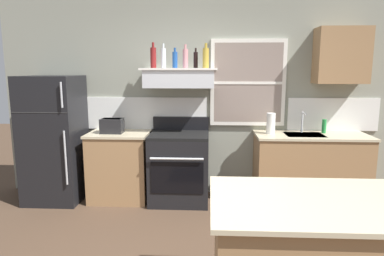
{
  "coord_description": "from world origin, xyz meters",
  "views": [
    {
      "loc": [
        0.14,
        -2.45,
        1.73
      ],
      "look_at": [
        -0.05,
        1.2,
        1.1
      ],
      "focal_mm": 31.87,
      "sensor_mm": 36.0,
      "label": 1
    }
  ],
  "objects_px": {
    "bottle_red_label_wine": "(153,57)",
    "bottle_balsamic_dark": "(196,60)",
    "dish_soap_bottle": "(324,126)",
    "stove_range": "(179,167)",
    "bottle_champagne_gold_foil": "(206,58)",
    "bottle_rose_pink": "(185,58)",
    "toaster": "(112,126)",
    "bottle_clear_tall": "(163,58)",
    "paper_towel_roll": "(271,124)",
    "bottle_blue_liqueur": "(175,60)",
    "refrigerator": "(54,139)"
  },
  "relations": [
    {
      "from": "bottle_red_label_wine",
      "to": "bottle_balsamic_dark",
      "type": "xyz_separation_m",
      "value": [
        0.54,
        0.04,
        -0.03
      ]
    },
    {
      "from": "bottle_red_label_wine",
      "to": "dish_soap_bottle",
      "type": "bearing_deg",
      "value": 0.85
    },
    {
      "from": "bottle_clear_tall",
      "to": "bottle_balsamic_dark",
      "type": "distance_m",
      "value": 0.41
    },
    {
      "from": "bottle_red_label_wine",
      "to": "bottle_blue_liqueur",
      "type": "bearing_deg",
      "value": 1.61
    },
    {
      "from": "refrigerator",
      "to": "toaster",
      "type": "bearing_deg",
      "value": 1.26
    },
    {
      "from": "bottle_red_label_wine",
      "to": "bottle_balsamic_dark",
      "type": "height_order",
      "value": "bottle_red_label_wine"
    },
    {
      "from": "bottle_red_label_wine",
      "to": "dish_soap_bottle",
      "type": "relative_size",
      "value": 1.79
    },
    {
      "from": "toaster",
      "to": "stove_range",
      "type": "xyz_separation_m",
      "value": [
        0.88,
        0.01,
        -0.54
      ]
    },
    {
      "from": "toaster",
      "to": "bottle_red_label_wine",
      "type": "xyz_separation_m",
      "value": [
        0.54,
        0.11,
        0.87
      ]
    },
    {
      "from": "bottle_red_label_wine",
      "to": "refrigerator",
      "type": "bearing_deg",
      "value": -174.46
    },
    {
      "from": "bottle_rose_pink",
      "to": "dish_soap_bottle",
      "type": "relative_size",
      "value": 1.67
    },
    {
      "from": "stove_range",
      "to": "bottle_champagne_gold_foil",
      "type": "xyz_separation_m",
      "value": [
        0.34,
        0.08,
        1.41
      ]
    },
    {
      "from": "bottle_clear_tall",
      "to": "paper_towel_roll",
      "type": "bearing_deg",
      "value": -2.7
    },
    {
      "from": "dish_soap_bottle",
      "to": "bottle_red_label_wine",
      "type": "bearing_deg",
      "value": -179.15
    },
    {
      "from": "bottle_blue_liqueur",
      "to": "dish_soap_bottle",
      "type": "relative_size",
      "value": 1.42
    },
    {
      "from": "stove_range",
      "to": "bottle_blue_liqueur",
      "type": "relative_size",
      "value": 4.26
    },
    {
      "from": "bottle_champagne_gold_foil",
      "to": "paper_towel_roll",
      "type": "xyz_separation_m",
      "value": [
        0.84,
        -0.04,
        -0.83
      ]
    },
    {
      "from": "bottle_balsamic_dark",
      "to": "paper_towel_roll",
      "type": "relative_size",
      "value": 0.94
    },
    {
      "from": "refrigerator",
      "to": "stove_range",
      "type": "xyz_separation_m",
      "value": [
        1.65,
        0.02,
        -0.36
      ]
    },
    {
      "from": "stove_range",
      "to": "dish_soap_bottle",
      "type": "bearing_deg",
      "value": 4.18
    },
    {
      "from": "bottle_clear_tall",
      "to": "bottle_blue_liqueur",
      "type": "distance_m",
      "value": 0.15
    },
    {
      "from": "bottle_rose_pink",
      "to": "bottle_balsamic_dark",
      "type": "xyz_separation_m",
      "value": [
        0.13,
        -0.01,
        -0.02
      ]
    },
    {
      "from": "bottle_red_label_wine",
      "to": "bottle_rose_pink",
      "type": "height_order",
      "value": "bottle_red_label_wine"
    },
    {
      "from": "bottle_balsamic_dark",
      "to": "bottle_champagne_gold_foil",
      "type": "relative_size",
      "value": 0.82
    },
    {
      "from": "bottle_red_label_wine",
      "to": "toaster",
      "type": "bearing_deg",
      "value": -168.43
    },
    {
      "from": "stove_range",
      "to": "bottle_red_label_wine",
      "type": "bearing_deg",
      "value": 162.72
    },
    {
      "from": "bottle_champagne_gold_foil",
      "to": "paper_towel_roll",
      "type": "relative_size",
      "value": 1.14
    },
    {
      "from": "bottle_red_label_wine",
      "to": "bottle_rose_pink",
      "type": "relative_size",
      "value": 1.07
    },
    {
      "from": "toaster",
      "to": "dish_soap_bottle",
      "type": "distance_m",
      "value": 2.76
    },
    {
      "from": "bottle_blue_liqueur",
      "to": "bottle_red_label_wine",
      "type": "bearing_deg",
      "value": -178.39
    },
    {
      "from": "stove_range",
      "to": "bottle_champagne_gold_foil",
      "type": "distance_m",
      "value": 1.45
    },
    {
      "from": "toaster",
      "to": "bottle_blue_liqueur",
      "type": "distance_m",
      "value": 1.18
    },
    {
      "from": "bottle_red_label_wine",
      "to": "bottle_rose_pink",
      "type": "xyz_separation_m",
      "value": [
        0.41,
        0.05,
        -0.01
      ]
    },
    {
      "from": "bottle_champagne_gold_foil",
      "to": "bottle_blue_liqueur",
      "type": "bearing_deg",
      "value": 174.92
    },
    {
      "from": "refrigerator",
      "to": "bottle_balsamic_dark",
      "type": "relative_size",
      "value": 6.53
    },
    {
      "from": "bottle_clear_tall",
      "to": "bottle_blue_liqueur",
      "type": "bearing_deg",
      "value": 3.87
    },
    {
      "from": "stove_range",
      "to": "bottle_blue_liqueur",
      "type": "height_order",
      "value": "bottle_blue_liqueur"
    },
    {
      "from": "refrigerator",
      "to": "paper_towel_roll",
      "type": "xyz_separation_m",
      "value": [
        2.82,
        0.06,
        0.22
      ]
    },
    {
      "from": "toaster",
      "to": "bottle_champagne_gold_foil",
      "type": "height_order",
      "value": "bottle_champagne_gold_foil"
    },
    {
      "from": "toaster",
      "to": "bottle_red_label_wine",
      "type": "bearing_deg",
      "value": 11.57
    },
    {
      "from": "bottle_rose_pink",
      "to": "toaster",
      "type": "bearing_deg",
      "value": -170.25
    },
    {
      "from": "stove_range",
      "to": "bottle_balsamic_dark",
      "type": "relative_size",
      "value": 4.32
    },
    {
      "from": "bottle_blue_liqueur",
      "to": "bottle_balsamic_dark",
      "type": "relative_size",
      "value": 1.01
    },
    {
      "from": "bottle_champagne_gold_foil",
      "to": "dish_soap_bottle",
      "type": "height_order",
      "value": "bottle_champagne_gold_foil"
    },
    {
      "from": "bottle_clear_tall",
      "to": "stove_range",
      "type": "bearing_deg",
      "value": -26.52
    },
    {
      "from": "bottle_red_label_wine",
      "to": "bottle_rose_pink",
      "type": "bearing_deg",
      "value": 7.32
    },
    {
      "from": "refrigerator",
      "to": "toaster",
      "type": "xyz_separation_m",
      "value": [
        0.77,
        0.02,
        0.18
      ]
    },
    {
      "from": "paper_towel_roll",
      "to": "bottle_rose_pink",
      "type": "bearing_deg",
      "value": 173.81
    },
    {
      "from": "bottle_red_label_wine",
      "to": "bottle_clear_tall",
      "type": "height_order",
      "value": "bottle_red_label_wine"
    },
    {
      "from": "bottle_clear_tall",
      "to": "bottle_champagne_gold_foil",
      "type": "distance_m",
      "value": 0.54
    }
  ]
}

